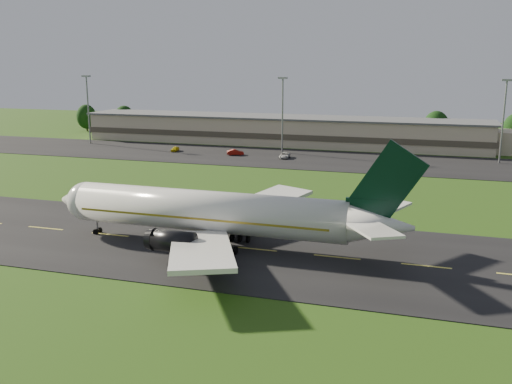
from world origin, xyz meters
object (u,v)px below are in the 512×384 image
(terminal, at_px, (300,132))
(service_vehicle_d, at_px, (402,159))
(airliner, at_px, (214,213))
(light_mast_west, at_px, (88,101))
(light_mast_centre, at_px, (283,106))
(service_vehicle_c, at_px, (285,155))
(service_vehicle_a, at_px, (175,149))
(light_mast_east, at_px, (504,111))
(service_vehicle_b, at_px, (235,152))

(terminal, height_order, service_vehicle_d, terminal)
(airliner, relative_size, light_mast_west, 2.52)
(light_mast_centre, bearing_deg, airliner, -82.00)
(service_vehicle_c, bearing_deg, terminal, 88.49)
(service_vehicle_d, bearing_deg, service_vehicle_a, 102.50)
(light_mast_east, height_order, service_vehicle_b, light_mast_east)
(service_vehicle_c, bearing_deg, airliner, -88.27)
(service_vehicle_a, relative_size, service_vehicle_c, 0.76)
(light_mast_west, bearing_deg, service_vehicle_c, -7.66)
(light_mast_centre, xyz_separation_m, service_vehicle_a, (-28.89, -6.57, -11.98))
(light_mast_west, relative_size, light_mast_centre, 1.00)
(light_mast_centre, distance_m, light_mast_east, 55.00)
(airliner, relative_size, light_mast_centre, 2.52)
(airliner, height_order, terminal, airliner)
(light_mast_west, distance_m, light_mast_centre, 60.00)
(service_vehicle_a, height_order, service_vehicle_c, service_vehicle_c)
(light_mast_centre, xyz_separation_m, service_vehicle_b, (-10.82, -7.77, -11.90))
(airliner, xyz_separation_m, service_vehicle_b, (-22.06, 72.23, -3.82))
(light_mast_west, height_order, light_mast_centre, same)
(airliner, distance_m, service_vehicle_b, 75.62)
(airliner, relative_size, service_vehicle_c, 10.15)
(light_mast_east, relative_size, service_vehicle_b, 4.53)
(airliner, bearing_deg, light_mast_centre, 98.34)
(airliner, height_order, service_vehicle_c, airliner)
(service_vehicle_a, bearing_deg, service_vehicle_c, -9.01)
(terminal, height_order, service_vehicle_a, terminal)
(service_vehicle_b, relative_size, service_vehicle_d, 1.07)
(service_vehicle_a, bearing_deg, terminal, 31.30)
(service_vehicle_b, relative_size, service_vehicle_c, 0.89)
(light_mast_east, xyz_separation_m, service_vehicle_c, (-52.12, -8.46, -11.94))
(terminal, distance_m, light_mast_centre, 18.45)
(terminal, relative_size, service_vehicle_c, 28.72)
(terminal, distance_m, service_vehicle_c, 24.89)
(service_vehicle_b, xyz_separation_m, service_vehicle_c, (13.70, -0.68, -0.04))
(light_mast_west, bearing_deg, light_mast_centre, 0.00)
(service_vehicle_b, bearing_deg, light_mast_west, 60.00)
(service_vehicle_c, height_order, service_vehicle_d, service_vehicle_c)
(light_mast_west, height_order, service_vehicle_c, light_mast_west)
(airliner, height_order, light_mast_centre, light_mast_centre)
(light_mast_centre, height_order, service_vehicle_a, light_mast_centre)
(light_mast_west, distance_m, light_mast_east, 115.00)
(terminal, xyz_separation_m, service_vehicle_d, (30.74, -20.69, -3.28))
(service_vehicle_a, xyz_separation_m, service_vehicle_b, (18.07, -1.20, 0.09))
(service_vehicle_a, distance_m, service_vehicle_c, 31.82)
(light_mast_west, bearing_deg, service_vehicle_d, -2.80)
(light_mast_east, bearing_deg, service_vehicle_b, -173.27)
(terminal, relative_size, service_vehicle_d, 34.52)
(light_mast_west, distance_m, service_vehicle_c, 64.56)
(service_vehicle_a, relative_size, service_vehicle_b, 0.85)
(service_vehicle_b, distance_m, service_vehicle_d, 43.09)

